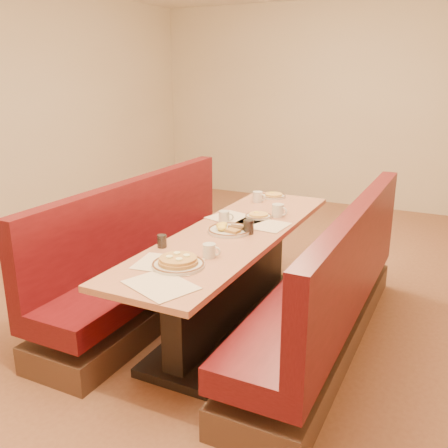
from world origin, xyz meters
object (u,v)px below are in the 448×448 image
at_px(coffee_mug_d, 258,197).
at_px(coffee_mug_b, 225,216).
at_px(booth_left, 152,264).
at_px(coffee_mug_c, 278,210).
at_px(eggs_plate, 229,229).
at_px(soda_tumbler_mid, 249,227).
at_px(soda_tumbler_near, 162,241).
at_px(booth_right, 328,299).
at_px(pancake_plate, 178,263).
at_px(diner_table, 233,279).
at_px(coffee_mug_a, 210,250).

bearing_deg(coffee_mug_d, coffee_mug_b, -80.93).
bearing_deg(booth_left, coffee_mug_b, 17.65).
bearing_deg(booth_left, coffee_mug_d, 57.24).
relative_size(coffee_mug_b, coffee_mug_c, 0.86).
height_order(eggs_plate, coffee_mug_c, coffee_mug_c).
bearing_deg(soda_tumbler_mid, booth_left, -179.78).
bearing_deg(soda_tumbler_near, coffee_mug_d, 85.50).
bearing_deg(coffee_mug_b, booth_right, -29.39).
height_order(booth_right, pancake_plate, booth_right).
height_order(coffee_mug_c, soda_tumbler_mid, same).
xyz_separation_m(booth_left, booth_right, (1.46, 0.00, 0.00)).
relative_size(coffee_mug_c, soda_tumbler_near, 1.55).
height_order(diner_table, eggs_plate, eggs_plate).
bearing_deg(coffee_mug_c, booth_left, -138.13).
height_order(booth_left, coffee_mug_d, booth_left).
bearing_deg(booth_right, eggs_plate, -178.37).
xyz_separation_m(coffee_mug_a, coffee_mug_b, (-0.25, 0.72, 0.00)).
height_order(coffee_mug_c, soda_tumbler_near, coffee_mug_c).
relative_size(diner_table, coffee_mug_c, 18.49).
bearing_deg(soda_tumbler_mid, pancake_plate, -99.21).
distance_m(diner_table, coffee_mug_a, 0.69).
bearing_deg(coffee_mug_c, coffee_mug_a, -81.69).
bearing_deg(pancake_plate, eggs_plate, 91.70).
bearing_deg(diner_table, coffee_mug_d, 101.05).
bearing_deg(soda_tumbler_near, booth_right, 27.13).
relative_size(booth_right, pancake_plate, 7.77).
bearing_deg(booth_left, pancake_plate, -46.36).
bearing_deg(coffee_mug_b, eggs_plate, -74.17).
relative_size(eggs_plate, coffee_mug_a, 2.73).
bearing_deg(coffee_mug_a, pancake_plate, -122.44).
bearing_deg(soda_tumbler_mid, coffee_mug_a, -92.95).
height_order(eggs_plate, soda_tumbler_near, soda_tumbler_near).
bearing_deg(booth_right, booth_left, 180.00).
distance_m(booth_left, soda_tumbler_near, 0.81).
distance_m(coffee_mug_b, coffee_mug_d, 0.69).
bearing_deg(coffee_mug_d, booth_right, -35.74).
height_order(booth_left, booth_right, same).
distance_m(booth_left, eggs_plate, 0.82).
height_order(booth_left, pancake_plate, booth_left).
xyz_separation_m(pancake_plate, coffee_mug_b, (-0.16, 0.95, 0.02)).
bearing_deg(pancake_plate, coffee_mug_b, 99.47).
distance_m(coffee_mug_b, soda_tumbler_near, 0.71).
distance_m(diner_table, coffee_mug_b, 0.49).
distance_m(booth_right, coffee_mug_d, 1.33).
relative_size(eggs_plate, soda_tumbler_near, 3.67).
bearing_deg(coffee_mug_b, coffee_mug_c, 28.36).
bearing_deg(booth_left, coffee_mug_c, 30.05).
bearing_deg(eggs_plate, booth_right, 1.63).
height_order(coffee_mug_a, coffee_mug_c, coffee_mug_c).
bearing_deg(coffee_mug_c, coffee_mug_b, -121.91).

